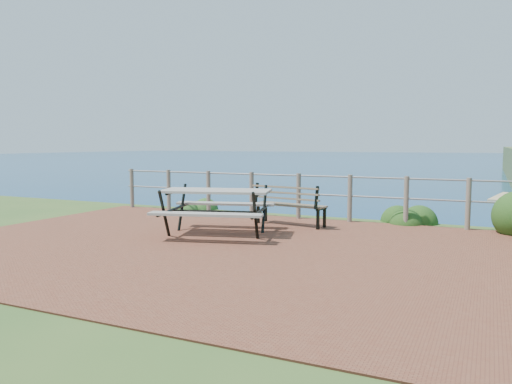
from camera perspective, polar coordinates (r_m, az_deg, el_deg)
ground at (r=8.09m, az=-3.46°, el=-6.37°), size 10.00×7.00×0.12m
ocean at (r=206.98m, az=24.21°, el=4.60°), size 1200.00×1200.00×0.00m
safety_railing at (r=11.02m, az=4.89°, el=-0.17°), size 9.40×0.10×1.00m
picnic_table at (r=9.08m, az=-4.57°, el=-1.72°), size 2.08×1.63×0.82m
park_bench at (r=10.09m, az=3.97°, el=-0.77°), size 1.54×0.61×0.85m
shrub_lip_west at (r=12.76m, az=-6.84°, el=-2.00°), size 0.70×0.70×0.41m
shrub_lip_east at (r=10.95m, az=16.78°, el=-3.45°), size 0.81×0.81×0.57m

